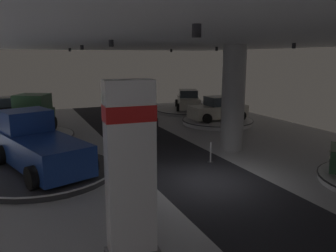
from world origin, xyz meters
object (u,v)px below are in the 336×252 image
Objects in this scene: brand_sign_pylon at (130,173)px; display_platform_far_left at (22,137)px; display_platform_deep_left at (11,121)px; display_car_far_right at (218,109)px; pickup_truck_mid_left at (40,146)px; display_car_deep_right at (188,100)px; visitor_walking_far at (110,115)px; column_right at (233,98)px; display_car_deep_left at (10,110)px; pickup_truck_far_left at (23,119)px; display_platform_deep_right at (188,110)px; visitor_walking_near at (155,126)px; display_platform_far_right at (217,121)px; display_platform_mid_left at (44,172)px.

display_platform_far_left is (-2.30, 14.46, -2.14)m from brand_sign_pylon.
display_platform_deep_left is 1.07× the size of display_car_far_right.
pickup_truck_mid_left is 1.24× the size of display_platform_deep_left.
display_car_deep_right reaches higher than visitor_walking_far.
column_right is 17.12m from display_platform_deep_left.
pickup_truck_far_left reaches higher than display_car_deep_left.
column_right is at bearing -106.38° from display_platform_deep_right.
pickup_truck_far_left is at bearing -81.51° from display_car_deep_left.
pickup_truck_mid_left is at bearing -153.51° from display_car_far_right.
display_car_far_right reaches higher than display_platform_far_left.
visitor_walking_far is at bearing -36.93° from display_car_deep_left.
display_car_deep_left is (-3.01, 20.48, -1.27)m from brand_sign_pylon.
pickup_truck_far_left is 3.57× the size of visitor_walking_far.
visitor_walking_near is at bearing -26.77° from display_platform_far_left.
brand_sign_pylon reaches higher than pickup_truck_far_left.
pickup_truck_mid_left is at bearing -83.68° from display_platform_deep_left.
display_platform_far_right is 6.95m from visitor_walking_near.
display_car_deep_left is at bearing 155.16° from display_platform_far_right.
display_platform_deep_left is 0.75× the size of display_platform_far_left.
brand_sign_pylon is 20.81m from display_platform_deep_left.
display_car_deep_left is at bearing 155.20° from display_car_far_right.
display_platform_deep_right is 14.63m from display_car_deep_left.
brand_sign_pylon is 11.97m from visitor_walking_near.
pickup_truck_mid_left is 6.94m from display_platform_far_left.
pickup_truck_mid_left is 14.18m from display_car_far_right.
display_platform_deep_right is 1.39× the size of display_car_far_right.
display_platform_deep_right is 1.04× the size of pickup_truck_far_left.
pickup_truck_far_left is (0.86, -5.73, 0.17)m from display_car_deep_left.
pickup_truck_mid_left is at bearing -85.70° from pickup_truck_far_left.
display_car_deep_right is (3.59, 12.20, -1.73)m from column_right.
brand_sign_pylon is 7.89m from pickup_truck_mid_left.
column_right is at bearing -49.34° from display_car_deep_left.
display_platform_far_right is (-0.54, -5.85, 0.03)m from display_platform_deep_right.
pickup_truck_far_left is at bearing -159.74° from display_platform_deep_right.
display_car_deep_right is (13.11, 12.51, 0.86)m from display_platform_mid_left.
pickup_truck_far_left is at bearing 176.63° from display_car_far_right.
column_right is 1.20× the size of display_car_deep_right.
pickup_truck_far_left is at bearing 150.94° from visitor_walking_near.
pickup_truck_far_left is (-0.63, 7.41, 1.02)m from display_platform_mid_left.
display_platform_deep_right is at bearing -112.38° from display_car_deep_right.
display_platform_deep_left is (-3.04, 20.47, -2.14)m from brand_sign_pylon.
display_car_far_right is at bearing 27.77° from display_platform_mid_left.
display_car_deep_left is (-14.60, 0.63, -0.02)m from display_car_deep_right.
brand_sign_pylon is 1.03× the size of display_car_far_right.
display_car_deep_left reaches higher than display_platform_deep_left.
brand_sign_pylon reaches higher than display_platform_mid_left.
pickup_truck_mid_left is 12.95m from display_platform_deep_left.
display_car_deep_left is at bearing 143.07° from visitor_walking_far.
display_platform_deep_left is 0.81× the size of pickup_truck_far_left.
display_car_far_right is 2.68× the size of visitor_walking_far.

